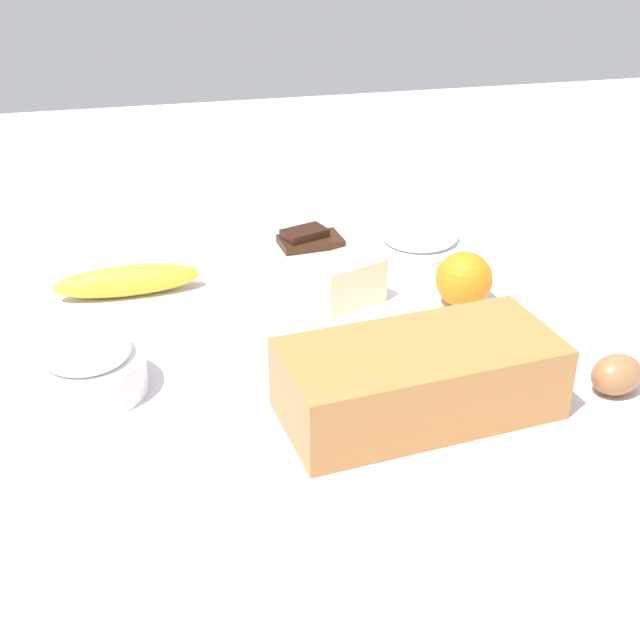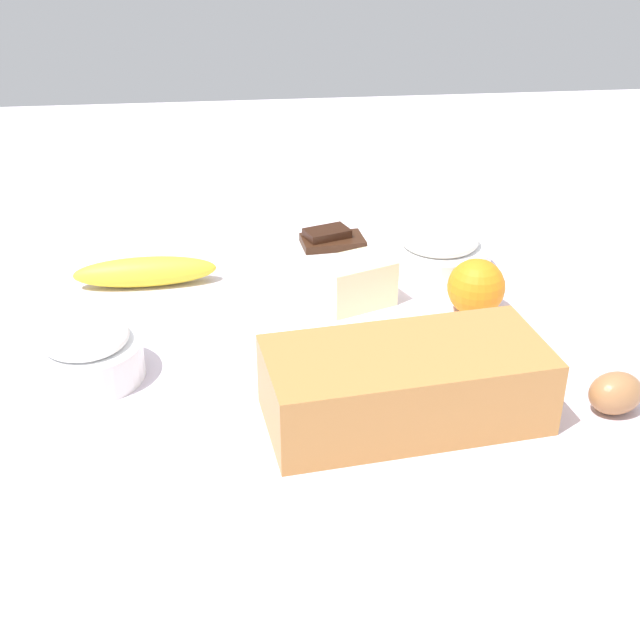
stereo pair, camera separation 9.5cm
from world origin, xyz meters
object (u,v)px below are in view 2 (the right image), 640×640
at_px(flour_bowl, 439,250).
at_px(egg_near_butter, 615,393).
at_px(banana, 145,272).
at_px(sugar_bowl, 87,352).
at_px(butter_block, 355,282).
at_px(loaf_pan, 405,383).
at_px(orange_fruit, 476,287).
at_px(chocolate_plate, 332,245).

relative_size(flour_bowl, egg_near_butter, 2.48).
xyz_separation_m(banana, egg_near_butter, (-0.50, 0.35, 0.00)).
bearing_deg(sugar_bowl, banana, -101.30).
xyz_separation_m(flour_bowl, butter_block, (0.13, 0.09, 0.00)).
relative_size(loaf_pan, orange_fruit, 4.06).
bearing_deg(egg_near_butter, flour_bowl, -74.85).
height_order(banana, chocolate_plate, banana).
height_order(flour_bowl, butter_block, flour_bowl).
relative_size(flour_bowl, orange_fruit, 1.99).
bearing_deg(sugar_bowl, loaf_pan, 160.80).
bearing_deg(banana, orange_fruit, 163.05).
distance_m(flour_bowl, chocolate_plate, 0.16).
xyz_separation_m(orange_fruit, butter_block, (0.15, -0.04, -0.01)).
distance_m(loaf_pan, egg_near_butter, 0.22).
bearing_deg(flour_bowl, egg_near_butter, 105.15).
height_order(flour_bowl, sugar_bowl, sugar_bowl).
xyz_separation_m(butter_block, chocolate_plate, (0.01, -0.17, -0.02)).
relative_size(sugar_bowl, chocolate_plate, 0.92).
distance_m(butter_block, chocolate_plate, 0.17).
distance_m(egg_near_butter, chocolate_plate, 0.50).
distance_m(banana, egg_near_butter, 0.61).
height_order(flour_bowl, egg_near_butter, flour_bowl).
bearing_deg(banana, loaf_pan, 129.72).
xyz_separation_m(loaf_pan, butter_block, (0.01, -0.26, -0.01)).
xyz_separation_m(banana, butter_block, (-0.27, 0.08, 0.01)).
xyz_separation_m(loaf_pan, sugar_bowl, (0.33, -0.11, -0.01)).
height_order(sugar_bowl, chocolate_plate, sugar_bowl).
distance_m(butter_block, egg_near_butter, 0.36).
xyz_separation_m(orange_fruit, egg_near_butter, (-0.08, 0.23, -0.01)).
xyz_separation_m(flour_bowl, orange_fruit, (-0.01, 0.13, 0.01)).
height_order(banana, egg_near_butter, egg_near_butter).
relative_size(butter_block, egg_near_butter, 1.55).
xyz_separation_m(banana, orange_fruit, (-0.42, 0.13, 0.02)).
height_order(loaf_pan, orange_fruit, loaf_pan).
bearing_deg(banana, chocolate_plate, -162.57).
bearing_deg(chocolate_plate, flour_bowl, 151.18).
height_order(banana, orange_fruit, orange_fruit).
bearing_deg(butter_block, orange_fruit, 163.14).
distance_m(flour_bowl, butter_block, 0.16).
height_order(flour_bowl, orange_fruit, orange_fruit).
relative_size(loaf_pan, flour_bowl, 2.04).
height_order(loaf_pan, chocolate_plate, loaf_pan).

